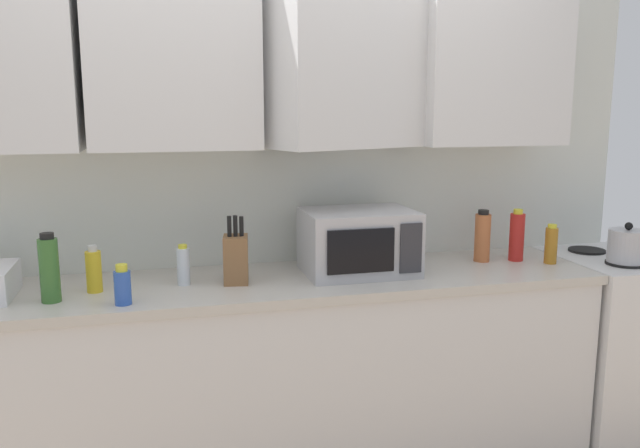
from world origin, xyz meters
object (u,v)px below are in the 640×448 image
Objects in this scene: bottle_green_oil at (49,269)px; knife_block at (236,258)px; bottle_spice_jar at (482,237)px; bottle_blue_cleaner at (123,286)px; bottle_yellow_mustard at (94,271)px; microwave at (359,242)px; bottle_clear_tall at (183,266)px; bottle_red_sauce at (517,236)px; kettle at (627,246)px; bottle_amber_vinegar at (551,245)px; stove_range at (627,342)px.

knife_block is at bearing 7.37° from bottle_green_oil.
bottle_green_oil reaches higher than bottle_spice_jar.
bottle_blue_cleaner is 0.81× the size of bottle_yellow_mustard.
bottle_spice_jar is (0.64, 0.06, -0.02)m from microwave.
microwave is 2.81× the size of bottle_clear_tall.
bottle_spice_jar is (1.63, 0.28, 0.05)m from bottle_blue_cleaner.
bottle_green_oil is 1.55× the size of bottle_clear_tall.
bottle_red_sauce is 1.01× the size of bottle_spice_jar.
bottle_green_oil reaches higher than bottle_red_sauce.
bottle_clear_tall is at bearing 175.47° from kettle.
bottle_spice_jar is at bearing 159.78° from kettle.
bottle_blue_cleaner is 0.23m from bottle_yellow_mustard.
bottle_spice_jar is 1.40m from bottle_clear_tall.
bottle_spice_jar is (-0.29, 0.12, 0.03)m from bottle_amber_vinegar.
bottle_red_sauce is 1.56m from bottle_clear_tall.
bottle_spice_jar is 1.45× the size of bottle_clear_tall.
bottle_green_oil is 2.06m from bottle_red_sauce.
stove_range is 4.84× the size of kettle.
bottle_yellow_mustard reaches higher than bottle_amber_vinegar.
bottle_yellow_mustard is (-1.74, -0.08, -0.03)m from bottle_spice_jar.
bottle_red_sauce is at bearing 174.36° from stove_range.
bottle_yellow_mustard is (-0.56, 0.01, -0.02)m from knife_block.
bottle_clear_tall is (-1.56, -0.04, -0.04)m from bottle_red_sauce.
bottle_clear_tall is at bearing 179.48° from stove_range.
microwave is 1.02m from bottle_blue_cleaner.
bottle_clear_tall is (-0.76, -0.01, -0.06)m from microwave.
kettle is at bearing 1.41° from bottle_blue_cleaner.
microwave reaches higher than stove_range.
stove_range is 0.85m from bottle_red_sauce.
bottle_blue_cleaner is at bearing -175.11° from bottle_amber_vinegar.
bottle_clear_tall is (-2.19, 0.02, 0.53)m from stove_range.
bottle_yellow_mustard is (-2.54, 0.00, 0.54)m from stove_range.
kettle is at bearing -140.53° from stove_range.
knife_block reaches higher than stove_range.
bottle_amber_vinegar is (-0.50, -0.03, 0.54)m from stove_range.
bottle_yellow_mustard is (-0.35, -0.02, 0.01)m from bottle_clear_tall.
bottle_red_sauce is at bearing -9.20° from bottle_spice_jar.
bottle_spice_jar is at bearing 170.80° from bottle_red_sauce.
knife_block is 1.52× the size of bottle_yellow_mustard.
knife_block is 1.87× the size of bottle_blue_cleaner.
stove_range is at bearing -0.52° from bottle_clear_tall.
bottle_green_oil is 0.51m from bottle_clear_tall.
bottle_red_sauce is at bearing 2.20° from microwave.
microwave is 3.13× the size of bottle_blue_cleaner.
bottle_green_oil reaches higher than bottle_clear_tall.
stove_range is 3.68× the size of bottle_spice_jar.
bottle_green_oil is at bearing -177.99° from stove_range.
knife_block is 0.56m from bottle_yellow_mustard.
knife_block reaches higher than bottle_green_oil.
bottle_amber_vinegar is (2.18, 0.06, -0.04)m from bottle_green_oil.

